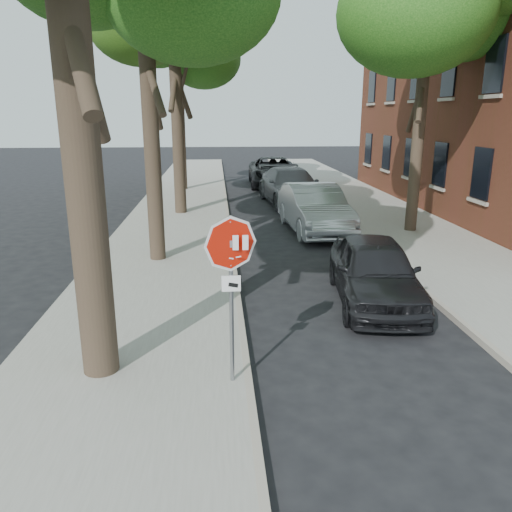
{
  "coord_description": "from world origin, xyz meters",
  "views": [
    {
      "loc": [
        -0.88,
        -6.94,
        4.1
      ],
      "look_at": [
        -0.31,
        0.24,
        2.05
      ],
      "focal_mm": 35.0,
      "sensor_mm": 36.0,
      "label": 1
    }
  ],
  "objects": [
    {
      "name": "tree_far",
      "position": [
        -2.72,
        21.11,
        7.21
      ],
      "size": [
        5.29,
        4.91,
        9.33
      ],
      "color": "black",
      "rests_on": "sidewalk_left"
    },
    {
      "name": "sidewalk_right",
      "position": [
        6.0,
        12.0,
        0.06
      ],
      "size": [
        4.0,
        55.0,
        0.12
      ],
      "primitive_type": "cube",
      "color": "gray",
      "rests_on": "ground"
    },
    {
      "name": "car_c",
      "position": [
        2.6,
        16.26,
        0.84
      ],
      "size": [
        2.87,
        5.98,
        1.68
      ],
      "primitive_type": "imported",
      "rotation": [
        0.0,
        0.0,
        0.09
      ],
      "color": "#4C4D52",
      "rests_on": "ground"
    },
    {
      "name": "curb_left",
      "position": [
        -0.45,
        12.0,
        0.07
      ],
      "size": [
        0.12,
        55.0,
        0.13
      ],
      "primitive_type": "cube",
      "color": "#9E9384",
      "rests_on": "ground"
    },
    {
      "name": "curb_right",
      "position": [
        3.95,
        12.0,
        0.07
      ],
      "size": [
        0.12,
        55.0,
        0.13
      ],
      "primitive_type": "cube",
      "color": "#9E9384",
      "rests_on": "ground"
    },
    {
      "name": "car_b",
      "position": [
        2.6,
        10.51,
        0.84
      ],
      "size": [
        2.09,
        5.22,
        1.69
      ],
      "primitive_type": "imported",
      "rotation": [
        0.0,
        0.0,
        0.06
      ],
      "color": "#A4A7AC",
      "rests_on": "ground"
    },
    {
      "name": "tree_right",
      "position": [
        5.98,
        10.11,
        7.21
      ],
      "size": [
        5.29,
        4.91,
        9.33
      ],
      "color": "black",
      "rests_on": "sidewalk_right"
    },
    {
      "name": "sidewalk_left",
      "position": [
        -2.5,
        12.0,
        0.06
      ],
      "size": [
        4.0,
        55.0,
        0.12
      ],
      "primitive_type": "cube",
      "color": "gray",
      "rests_on": "ground"
    },
    {
      "name": "tree_mid_b",
      "position": [
        -2.42,
        14.12,
        8.0
      ],
      "size": [
        5.88,
        5.46,
        10.36
      ],
      "color": "black",
      "rests_on": "sidewalk_left"
    },
    {
      "name": "ground",
      "position": [
        0.0,
        0.0,
        0.0
      ],
      "size": [
        120.0,
        120.0,
        0.0
      ],
      "primitive_type": "plane",
      "color": "black",
      "rests_on": "ground"
    },
    {
      "name": "stop_sign",
      "position": [
        -0.7,
        -0.03,
        1.95
      ],
      "size": [
        0.76,
        0.34,
        2.61
      ],
      "color": "gray",
      "rests_on": "sidewalk_left"
    },
    {
      "name": "car_d",
      "position": [
        2.5,
        22.48,
        0.84
      ],
      "size": [
        2.97,
        6.12,
        1.68
      ],
      "primitive_type": "imported",
      "rotation": [
        0.0,
        0.0,
        -0.03
      ],
      "color": "black",
      "rests_on": "ground"
    },
    {
      "name": "car_a",
      "position": [
        2.6,
        3.43,
        0.73
      ],
      "size": [
        2.23,
        4.48,
        1.47
      ],
      "primitive_type": "imported",
      "rotation": [
        0.0,
        0.0,
        -0.12
      ],
      "color": "black",
      "rests_on": "ground"
    }
  ]
}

